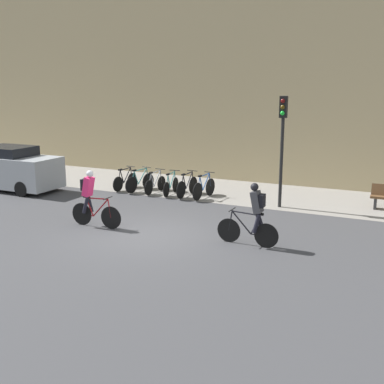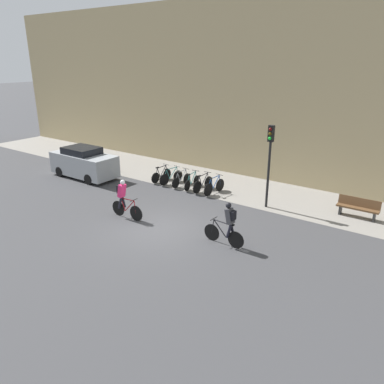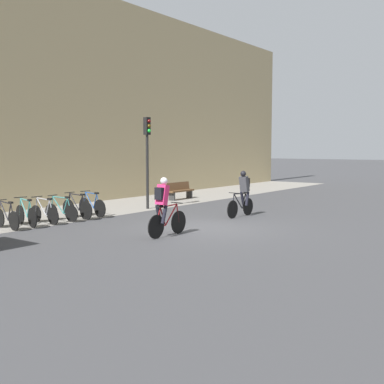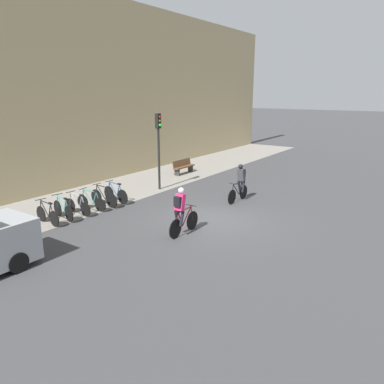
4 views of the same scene
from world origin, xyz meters
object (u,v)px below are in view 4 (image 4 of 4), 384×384
Objects in this scene: parked_bike_1 at (63,210)px; bench at (183,166)px; cyclist_grey at (240,182)px; parked_bike_0 at (47,215)px; parked_bike_4 at (104,197)px; traffic_light_pole at (159,138)px; parked_bike_2 at (78,206)px; parked_bike_3 at (91,202)px; cyclist_pink at (181,211)px; parked_bike_5 at (116,194)px.

parked_bike_1 reaches higher than bench.
cyclist_grey is 1.12× the size of parked_bike_0.
parked_bike_1 is at bearing 180.00° from parked_bike_4.
traffic_light_pole is (6.03, -0.14, 2.34)m from parked_bike_1.
parked_bike_3 is at bearing -0.00° from parked_bike_2.
cyclist_grey is 0.45× the size of traffic_light_pole.
cyclist_pink is 5.23m from cyclist_grey.
bench is (8.48, 1.15, 0.09)m from parked_bike_3.
cyclist_grey reaches higher than parked_bike_5.
parked_bike_2 is at bearing 178.51° from traffic_light_pole.
parked_bike_5 is at bearing -170.72° from bench.
parked_bike_4 is 1.02× the size of parked_bike_5.
cyclist_pink is 1.03× the size of parked_bike_4.
parked_bike_4 is at bearing 0.00° from parked_bike_0.
parked_bike_1 is 0.74m from parked_bike_2.
parked_bike_5 is (0.74, 0.00, -0.00)m from parked_bike_4.
parked_bike_0 is at bearing 147.08° from cyclist_grey.
parked_bike_4 is 4.48m from traffic_light_pole.
parked_bike_1 is at bearing 0.01° from parked_bike_0.
bench is at bearing 6.56° from parked_bike_1.
cyclist_grey reaches higher than parked_bike_2.
parked_bike_4 is at bearing -171.59° from bench.
parked_bike_2 is 0.41× the size of traffic_light_pole.
cyclist_pink reaches higher than parked_bike_0.
cyclist_pink is 5.48m from parked_bike_0.
parked_bike_0 is (-7.26, 4.70, -0.56)m from cyclist_grey.
parked_bike_4 is 0.44× the size of traffic_light_pole.
cyclist_pink is at bearing -176.05° from cyclist_grey.
cyclist_grey is 5.93m from parked_bike_5.
parked_bike_2 is (1.47, -0.00, -0.01)m from parked_bike_0.
traffic_light_pole is (3.82, -0.14, 2.34)m from parked_bike_4.
cyclist_pink reaches higher than parked_bike_1.
traffic_light_pole is (5.30, -0.14, 2.37)m from parked_bike_2.
parked_bike_2 is at bearing -179.96° from parked_bike_4.
parked_bike_4 is at bearing 177.93° from traffic_light_pole.
parked_bike_4 reaches higher than parked_bike_1.
bench is at bearing 8.41° from parked_bike_4.
parked_bike_3 is (1.48, -0.00, -0.02)m from parked_bike_1.
parked_bike_2 is 0.95× the size of parked_bike_5.
cyclist_grey is 8.06m from parked_bike_1.
parked_bike_5 is (1.47, 0.00, 0.03)m from parked_bike_3.
parked_bike_3 is 0.41× the size of traffic_light_pole.
parked_bike_4 reaches higher than parked_bike_5.
parked_bike_5 is (3.68, 0.00, 0.02)m from parked_bike_0.
cyclist_grey is (5.22, 0.36, -0.00)m from cyclist_pink.
parked_bike_2 is 1.47m from parked_bike_4.
cyclist_pink is 5.35m from parked_bike_5.
parked_bike_2 is at bearing 180.00° from parked_bike_3.
cyclist_pink is 0.45× the size of traffic_light_pole.
parked_bike_2 is 2.21m from parked_bike_5.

